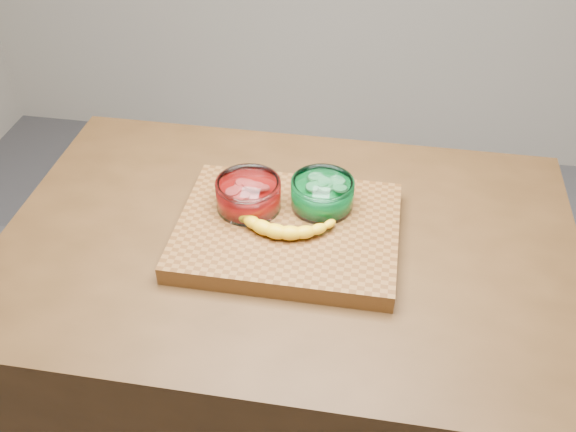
# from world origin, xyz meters

# --- Properties ---
(counter) EXTENTS (1.20, 0.80, 0.90)m
(counter) POSITION_xyz_m (0.00, 0.00, 0.45)
(counter) COLOR #462C15
(counter) RESTS_ON ground
(cutting_board) EXTENTS (0.45, 0.35, 0.04)m
(cutting_board) POSITION_xyz_m (0.00, 0.00, 0.92)
(cutting_board) COLOR brown
(cutting_board) RESTS_ON counter
(bowl_red) EXTENTS (0.14, 0.14, 0.06)m
(bowl_red) POSITION_xyz_m (-0.09, 0.04, 0.97)
(bowl_red) COLOR white
(bowl_red) RESTS_ON cutting_board
(bowl_green) EXTENTS (0.13, 0.13, 0.06)m
(bowl_green) POSITION_xyz_m (0.06, 0.07, 0.97)
(bowl_green) COLOR white
(bowl_green) RESTS_ON cutting_board
(banana) EXTENTS (0.25, 0.12, 0.03)m
(banana) POSITION_xyz_m (-0.01, -0.01, 0.96)
(banana) COLOR yellow
(banana) RESTS_ON cutting_board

